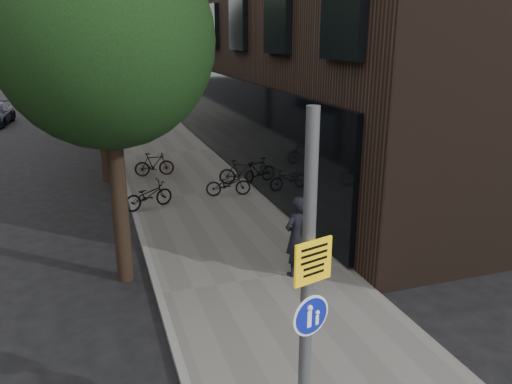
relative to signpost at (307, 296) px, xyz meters
name	(u,v)px	position (x,y,z in m)	size (l,w,h in m)	color
ground	(309,376)	(0.79, 1.49, -2.43)	(120.00, 120.00, 0.00)	black
sidewalk	(197,195)	(1.04, 11.49, -2.37)	(4.50, 60.00, 0.12)	#5F5D58
curb_edge	(131,201)	(-1.21, 11.49, -2.36)	(0.15, 60.00, 0.13)	slate
street_tree_near	(110,49)	(-1.73, 6.13, 2.68)	(4.40, 4.40, 7.50)	black
street_tree_mid	(97,43)	(-1.73, 14.63, 2.69)	(5.00, 5.00, 7.80)	black
street_tree_far	(92,40)	(-1.73, 23.63, 2.69)	(5.00, 5.00, 7.80)	black
signpost	(307,296)	(0.00, 0.00, 0.00)	(0.52, 0.17, 4.57)	#595B5E
pedestrian	(297,236)	(1.93, 4.75, -1.36)	(0.69, 0.45, 1.88)	black
parked_bike_facade_near	(228,184)	(2.02, 10.93, -1.90)	(0.53, 1.53, 0.80)	black
parked_bike_facade_far	(240,172)	(2.79, 12.07, -1.84)	(0.44, 1.55, 0.93)	black
parked_bike_curb_near	(148,195)	(-0.72, 10.46, -1.88)	(0.57, 1.63, 0.86)	black
parked_bike_curb_far	(154,164)	(-0.04, 14.26, -1.85)	(0.43, 1.52, 0.91)	black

